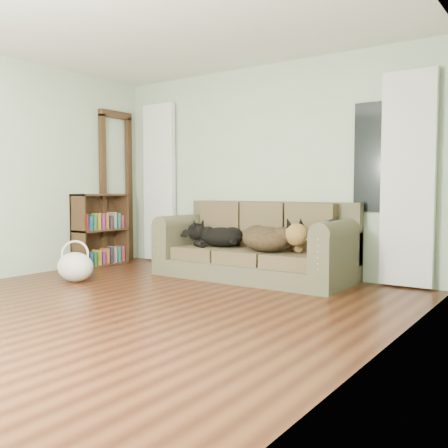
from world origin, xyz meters
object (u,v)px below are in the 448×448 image
Objects in this scene: dog_black_lab at (219,236)px; tote_bag at (75,268)px; bookshelf at (101,229)px; sofa at (252,240)px; dog_shepherd at (270,239)px.

tote_bag is (-1.07, -1.31, -0.32)m from dog_black_lab.
bookshelf is (-0.71, 1.00, 0.34)m from tote_bag.
tote_bag is at bearing -139.43° from sofa.
tote_bag is at bearing 57.77° from dog_shepherd.
sofa is at bearing 40.57° from tote_bag.
dog_shepherd is at bearing -19.00° from sofa.
bookshelf is at bearing 29.29° from dog_shepherd.
dog_shepherd reaches higher than tote_bag.
sofa is 2.28m from bookshelf.
dog_black_lab is (-0.47, -0.02, 0.03)m from sofa.
sofa is 2.35× the size of bookshelf.
sofa reaches higher than dog_shepherd.
bookshelf is (-1.78, -0.31, 0.02)m from dog_black_lab.
bookshelf is at bearing -171.72° from sofa.
dog_shepherd is at bearing 33.52° from tote_bag.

